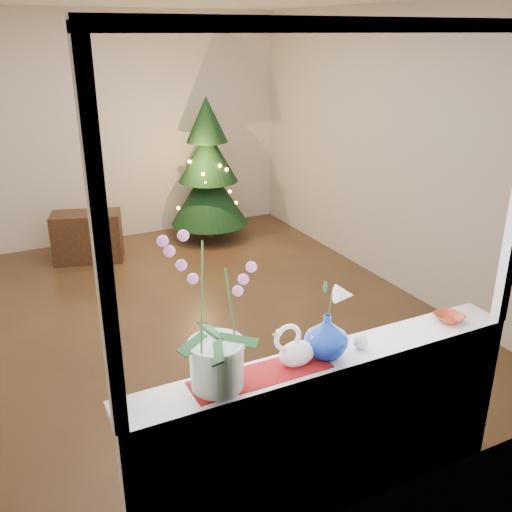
{
  "coord_description": "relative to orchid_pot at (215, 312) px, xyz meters",
  "views": [
    {
      "loc": [
        -1.44,
        -4.43,
        2.45
      ],
      "look_at": [
        0.08,
        -1.4,
        1.11
      ],
      "focal_mm": 40.0,
      "sensor_mm": 36.0,
      "label": 1
    }
  ],
  "objects": [
    {
      "name": "ground",
      "position": [
        0.6,
        2.36,
        -1.31
      ],
      "size": [
        5.0,
        5.0,
        0.0
      ],
      "primitive_type": "plane",
      "color": "#382316",
      "rests_on": "ground"
    },
    {
      "name": "wall_back",
      "position": [
        0.6,
        4.86,
        0.04
      ],
      "size": [
        4.5,
        0.1,
        2.7
      ],
      "primitive_type": "cube",
      "color": "beige",
      "rests_on": "ground"
    },
    {
      "name": "wall_front",
      "position": [
        0.6,
        -0.14,
        0.04
      ],
      "size": [
        4.5,
        0.1,
        2.7
      ],
      "primitive_type": "cube",
      "color": "beige",
      "rests_on": "ground"
    },
    {
      "name": "wall_right",
      "position": [
        2.85,
        2.36,
        0.04
      ],
      "size": [
        0.1,
        5.0,
        2.7
      ],
      "primitive_type": "cube",
      "color": "beige",
      "rests_on": "ground"
    },
    {
      "name": "window_apron",
      "position": [
        0.6,
        -0.1,
        -0.87
      ],
      "size": [
        2.2,
        0.08,
        0.88
      ],
      "primitive_type": "cube",
      "color": "white",
      "rests_on": "ground"
    },
    {
      "name": "windowsill",
      "position": [
        0.6,
        -0.01,
        -0.41
      ],
      "size": [
        2.2,
        0.26,
        0.04
      ],
      "primitive_type": "cube",
      "color": "white",
      "rests_on": "window_apron"
    },
    {
      "name": "window_frame",
      "position": [
        0.6,
        -0.11,
        0.39
      ],
      "size": [
        2.22,
        0.06,
        1.6
      ],
      "primitive_type": null,
      "color": "white",
      "rests_on": "windowsill"
    },
    {
      "name": "runner",
      "position": [
        0.22,
        -0.01,
        -0.38
      ],
      "size": [
        0.7,
        0.2,
        0.01
      ],
      "primitive_type": "cube",
      "color": "maroon",
      "rests_on": "windowsill"
    },
    {
      "name": "orchid_pot",
      "position": [
        0.0,
        0.0,
        0.0
      ],
      "size": [
        0.35,
        0.35,
        0.77
      ],
      "primitive_type": null,
      "rotation": [
        0.0,
        0.0,
        -0.41
      ],
      "color": "white",
      "rests_on": "windowsill"
    },
    {
      "name": "swan",
      "position": [
        0.42,
        -0.0,
        -0.28
      ],
      "size": [
        0.27,
        0.13,
        0.22
      ],
      "primitive_type": null,
      "rotation": [
        0.0,
        0.0,
        -0.06
      ],
      "color": "white",
      "rests_on": "windowsill"
    },
    {
      "name": "blue_vase",
      "position": [
        0.59,
        0.0,
        -0.25
      ],
      "size": [
        0.29,
        0.29,
        0.26
      ],
      "primitive_type": "imported",
      "rotation": [
        0.0,
        0.0,
        0.16
      ],
      "color": "navy",
      "rests_on": "windowsill"
    },
    {
      "name": "lily",
      "position": [
        0.59,
        0.0,
        -0.02
      ],
      "size": [
        0.15,
        0.08,
        0.2
      ],
      "primitive_type": null,
      "color": "silver",
      "rests_on": "blue_vase"
    },
    {
      "name": "paperweight",
      "position": [
        0.79,
        -0.02,
        -0.35
      ],
      "size": [
        0.09,
        0.09,
        0.08
      ],
      "primitive_type": "sphere",
      "rotation": [
        0.0,
        0.0,
        -0.23
      ],
      "color": "silver",
      "rests_on": "windowsill"
    },
    {
      "name": "amber_dish",
      "position": [
        1.42,
        0.0,
        -0.37
      ],
      "size": [
        0.16,
        0.16,
        0.03
      ],
      "primitive_type": "imported",
      "rotation": [
        0.0,
        0.0,
        0.15
      ],
      "color": "#A63919",
      "rests_on": "windowsill"
    },
    {
      "name": "xmas_tree",
      "position": [
        1.7,
        4.31,
        -0.43
      ],
      "size": [
        1.08,
        1.08,
        1.75
      ],
      "primitive_type": null,
      "rotation": [
        0.0,
        0.0,
        -0.15
      ],
      "color": "black",
      "rests_on": "ground"
    },
    {
      "name": "side_table",
      "position": [
        0.18,
        4.21,
        -1.03
      ],
      "size": [
        0.83,
        0.58,
        0.56
      ],
      "primitive_type": "cube",
      "rotation": [
        0.0,
        0.0,
        -0.3
      ],
      "color": "black",
      "rests_on": "ground"
    }
  ]
}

